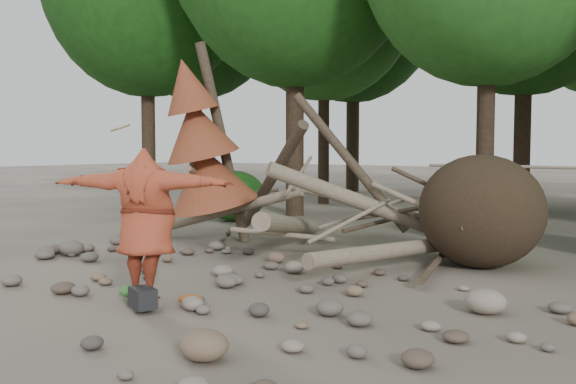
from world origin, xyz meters
The scene contains 12 objects.
ground centered at (0.00, 0.00, 0.00)m, with size 120.00×120.00×0.00m, color #514C44.
deadfall_pile centered at (2.02, 4.24, 0.95)m, with size 8.55×5.24×3.30m.
dead_conifer centered at (-3.12, 3.37, 2.11)m, with size 2.06×2.16×4.35m.
bush_left centered at (-5.50, 7.20, 0.72)m, with size 1.80×1.80×1.44m, color #1B5115.
bush_mid centered at (0.80, 7.80, 0.56)m, with size 1.40×1.40×1.12m, color #25671D.
frisbee_thrower centered at (-0.07, -0.95, 1.09)m, with size 2.59×1.59×2.38m.
backpack centered at (0.14, -1.20, 0.13)m, with size 0.39×0.26×0.26m, color black.
cloth_green centered at (-0.42, -0.86, 0.09)m, with size 0.46×0.38×0.17m, color #30702D.
cloth_orange centered at (0.46, -0.68, 0.06)m, with size 0.35×0.28×0.13m, color #9F4B1B.
boulder_front_right centered at (2.05, -2.12, 0.16)m, with size 0.52×0.47×0.31m, color #765F4A.
boulder_mid_right centered at (3.71, 1.27, 0.16)m, with size 0.53×0.47×0.32m, color gray.
boulder_mid_left centered at (-4.26, 0.90, 0.15)m, with size 0.51×0.46×0.31m, color #645C54.
Camera 1 is at (6.33, -6.66, 2.10)m, focal length 40.00 mm.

